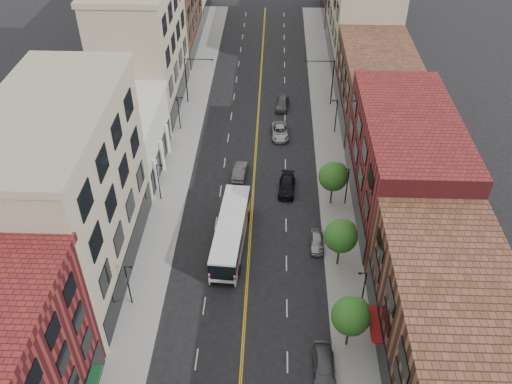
# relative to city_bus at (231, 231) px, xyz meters

# --- Properties ---
(ground) EXTENTS (220.00, 220.00, 0.00)m
(ground) POSITION_rel_city_bus_xyz_m (2.00, -16.68, -1.89)
(ground) COLOR black
(ground) RESTS_ON ground
(sidewalk_left) EXTENTS (4.00, 110.00, 0.15)m
(sidewalk_left) POSITION_rel_city_bus_xyz_m (-8.00, 18.32, -1.82)
(sidewalk_left) COLOR gray
(sidewalk_left) RESTS_ON ground
(sidewalk_right) EXTENTS (4.00, 110.00, 0.15)m
(sidewalk_right) POSITION_rel_city_bus_xyz_m (12.00, 18.32, -1.82)
(sidewalk_right) COLOR gray
(sidewalk_right) RESTS_ON ground
(bldg_l_tanoffice) EXTENTS (10.00, 22.00, 18.00)m
(bldg_l_tanoffice) POSITION_rel_city_bus_xyz_m (-15.00, -3.68, 7.11)
(bldg_l_tanoffice) COLOR gray
(bldg_l_tanoffice) RESTS_ON ground
(bldg_l_white) EXTENTS (10.00, 14.00, 8.00)m
(bldg_l_white) POSITION_rel_city_bus_xyz_m (-15.00, 14.32, 2.11)
(bldg_l_white) COLOR silver
(bldg_l_white) RESTS_ON ground
(bldg_l_far_a) EXTENTS (10.00, 20.00, 18.00)m
(bldg_l_far_a) POSITION_rel_city_bus_xyz_m (-15.00, 31.32, 7.11)
(bldg_l_far_a) COLOR gray
(bldg_l_far_a) RESTS_ON ground
(bldg_l_far_b) EXTENTS (10.00, 20.00, 15.00)m
(bldg_l_far_b) POSITION_rel_city_bus_xyz_m (-15.00, 51.32, 5.61)
(bldg_l_far_b) COLOR brown
(bldg_l_far_b) RESTS_ON ground
(bldg_r_near) EXTENTS (10.00, 26.00, 10.00)m
(bldg_r_near) POSITION_rel_city_bus_xyz_m (19.00, -16.68, 3.11)
(bldg_r_near) COLOR brown
(bldg_r_near) RESTS_ON ground
(bldg_r_mid) EXTENTS (10.00, 22.00, 12.00)m
(bldg_r_mid) POSITION_rel_city_bus_xyz_m (19.00, 7.32, 4.11)
(bldg_r_mid) COLOR maroon
(bldg_r_mid) RESTS_ON ground
(bldg_r_far_a) EXTENTS (10.00, 20.00, 10.00)m
(bldg_r_far_a) POSITION_rel_city_bus_xyz_m (19.00, 28.32, 3.11)
(bldg_r_far_a) COLOR brown
(bldg_r_far_a) RESTS_ON ground
(bldg_r_far_b) EXTENTS (10.00, 22.00, 14.00)m
(bldg_r_far_b) POSITION_rel_city_bus_xyz_m (19.00, 49.32, 5.11)
(bldg_r_far_b) COLOR gray
(bldg_r_far_b) RESTS_ON ground
(tree_r_1) EXTENTS (3.40, 3.40, 5.59)m
(tree_r_1) POSITION_rel_city_bus_xyz_m (11.39, -12.61, 2.23)
(tree_r_1) COLOR black
(tree_r_1) RESTS_ON sidewalk_right
(tree_r_2) EXTENTS (3.40, 3.40, 5.59)m
(tree_r_2) POSITION_rel_city_bus_xyz_m (11.39, -2.61, 2.23)
(tree_r_2) COLOR black
(tree_r_2) RESTS_ON sidewalk_right
(tree_r_3) EXTENTS (3.40, 3.40, 5.59)m
(tree_r_3) POSITION_rel_city_bus_xyz_m (11.39, 7.39, 2.23)
(tree_r_3) COLOR black
(tree_r_3) RESTS_ON sidewalk_right
(lamp_l_1) EXTENTS (0.81, 0.55, 5.05)m
(lamp_l_1) POSITION_rel_city_bus_xyz_m (-8.95, -8.68, 1.08)
(lamp_l_1) COLOR black
(lamp_l_1) RESTS_ON sidewalk_left
(lamp_l_2) EXTENTS (0.81, 0.55, 5.05)m
(lamp_l_2) POSITION_rel_city_bus_xyz_m (-8.95, 7.32, 1.08)
(lamp_l_2) COLOR black
(lamp_l_2) RESTS_ON sidewalk_left
(lamp_l_3) EXTENTS (0.81, 0.55, 5.05)m
(lamp_l_3) POSITION_rel_city_bus_xyz_m (-8.95, 23.32, 1.08)
(lamp_l_3) COLOR black
(lamp_l_3) RESTS_ON sidewalk_left
(lamp_r_1) EXTENTS (0.81, 0.55, 5.05)m
(lamp_r_1) POSITION_rel_city_bus_xyz_m (12.95, -8.68, 1.08)
(lamp_r_1) COLOR black
(lamp_r_1) RESTS_ON sidewalk_right
(lamp_r_2) EXTENTS (0.81, 0.55, 5.05)m
(lamp_r_2) POSITION_rel_city_bus_xyz_m (12.95, 7.32, 1.08)
(lamp_r_2) COLOR black
(lamp_r_2) RESTS_ON sidewalk_right
(lamp_r_3) EXTENTS (0.81, 0.55, 5.05)m
(lamp_r_3) POSITION_rel_city_bus_xyz_m (12.95, 23.32, 1.08)
(lamp_r_3) COLOR black
(lamp_r_3) RESTS_ON sidewalk_right
(signal_mast_left) EXTENTS (4.49, 0.18, 7.20)m
(signal_mast_left) POSITION_rel_city_bus_xyz_m (-8.27, 31.32, 2.75)
(signal_mast_left) COLOR black
(signal_mast_left) RESTS_ON sidewalk_left
(signal_mast_right) EXTENTS (4.49, 0.18, 7.20)m
(signal_mast_right) POSITION_rel_city_bus_xyz_m (12.27, 31.32, 2.75)
(signal_mast_right) COLOR black
(signal_mast_right) RESTS_ON sidewalk_right
(city_bus) EXTENTS (3.69, 12.83, 3.26)m
(city_bus) POSITION_rel_city_bus_xyz_m (0.00, 0.00, 0.00)
(city_bus) COLOR silver
(city_bus) RESTS_ON ground
(car_parked_mid) EXTENTS (1.92, 4.62, 1.34)m
(car_parked_mid) POSITION_rel_city_bus_xyz_m (9.11, -15.46, -1.23)
(car_parked_mid) COLOR #4D4C51
(car_parked_mid) RESTS_ON ground
(car_parked_far) EXTENTS (1.59, 3.82, 1.29)m
(car_parked_far) POSITION_rel_city_bus_xyz_m (9.29, 0.05, -1.25)
(car_parked_far) COLOR gray
(car_parked_far) RESTS_ON ground
(car_lane_behind) EXTENTS (1.90, 4.54, 1.46)m
(car_lane_behind) POSITION_rel_city_bus_xyz_m (0.20, 12.49, -1.16)
(car_lane_behind) COLOR #4E4E54
(car_lane_behind) RESTS_ON ground
(car_lane_a) EXTENTS (2.26, 4.92, 1.40)m
(car_lane_a) POSITION_rel_city_bus_xyz_m (6.12, 9.68, -1.20)
(car_lane_a) COLOR black
(car_lane_a) RESTS_ON ground
(car_lane_b) EXTENTS (2.60, 5.10, 1.38)m
(car_lane_b) POSITION_rel_city_bus_xyz_m (5.24, 22.15, -1.20)
(car_lane_b) COLOR #A0A2A8
(car_lane_b) RESTS_ON ground
(car_lane_c) EXTENTS (2.26, 4.62, 1.52)m
(car_lane_c) POSITION_rel_city_bus_xyz_m (5.56, 30.09, -1.14)
(car_lane_c) COLOR #49494E
(car_lane_c) RESTS_ON ground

